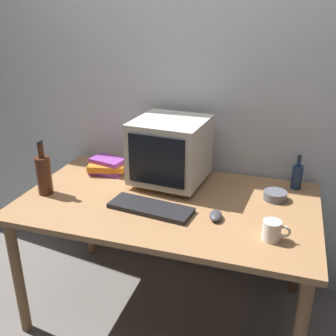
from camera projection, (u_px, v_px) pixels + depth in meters
ground_plane at (168, 308)px, 2.32m from camera, size 6.00×6.00×0.00m
back_wall at (194, 82)px, 2.28m from camera, size 4.00×0.08×2.50m
desk at (168, 213)px, 2.07m from camera, size 1.52×0.89×0.72m
crt_monitor at (170, 151)px, 2.16m from camera, size 0.41×0.42×0.37m
keyboard at (151, 208)px, 1.93m from camera, size 0.44×0.20×0.02m
computer_mouse at (216, 216)px, 1.85m from camera, size 0.07×0.11×0.04m
bottle_tall at (44, 174)px, 2.07m from camera, size 0.08×0.08×0.31m
bottle_short at (297, 176)px, 2.14m from camera, size 0.06×0.06×0.20m
book_stack at (108, 166)px, 2.35m from camera, size 0.24×0.19×0.09m
mug at (272, 231)px, 1.68m from camera, size 0.12×0.08×0.09m
cd_spindle at (275, 196)px, 2.03m from camera, size 0.12×0.12×0.04m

